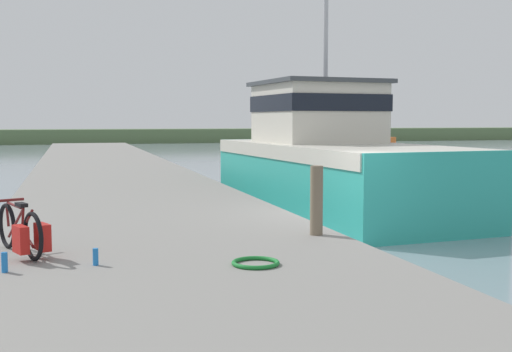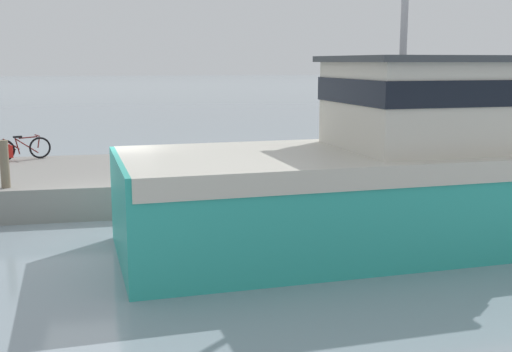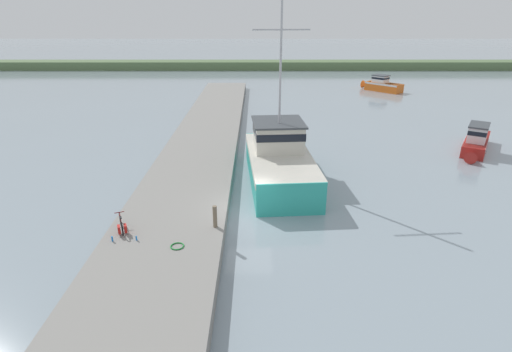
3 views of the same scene
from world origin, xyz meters
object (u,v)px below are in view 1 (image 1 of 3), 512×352
(mooring_post, at_px, (316,200))
(water_bottle_on_curb, at_px, (4,262))
(bicycle_touring, at_px, (24,232))
(fishing_boat_main, at_px, (327,159))
(water_bottle_by_bike, at_px, (96,257))
(boat_white_moored, at_px, (360,140))

(mooring_post, bearing_deg, water_bottle_on_curb, -163.78)
(bicycle_touring, distance_m, mooring_post, 4.32)
(fishing_boat_main, xyz_separation_m, water_bottle_by_bike, (-6.83, -9.04, -0.56))
(boat_white_moored, height_order, water_bottle_by_bike, boat_white_moored)
(bicycle_touring, bearing_deg, fishing_boat_main, 24.35)
(bicycle_touring, bearing_deg, water_bottle_on_curb, -122.58)
(fishing_boat_main, distance_m, water_bottle_by_bike, 11.34)
(boat_white_moored, relative_size, water_bottle_by_bike, 25.07)
(bicycle_touring, height_order, mooring_post, mooring_post)
(fishing_boat_main, height_order, water_bottle_on_curb, fishing_boat_main)
(mooring_post, height_order, water_bottle_by_bike, mooring_post)
(mooring_post, distance_m, water_bottle_by_bike, 3.64)
(mooring_post, bearing_deg, fishing_boat_main, 66.40)
(bicycle_touring, xyz_separation_m, water_bottle_by_bike, (0.89, -0.81, -0.22))
(water_bottle_by_bike, height_order, water_bottle_on_curb, water_bottle_on_curb)
(mooring_post, relative_size, water_bottle_by_bike, 5.10)
(boat_white_moored, bearing_deg, water_bottle_by_bike, -162.45)
(water_bottle_by_bike, bearing_deg, bicycle_touring, 137.59)
(bicycle_touring, bearing_deg, water_bottle_by_bike, -64.89)
(boat_white_moored, xyz_separation_m, bicycle_touring, (-23.87, -40.26, 0.24))
(fishing_boat_main, distance_m, water_bottle_on_curb, 12.06)
(boat_white_moored, distance_m, water_bottle_by_bike, 47.07)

